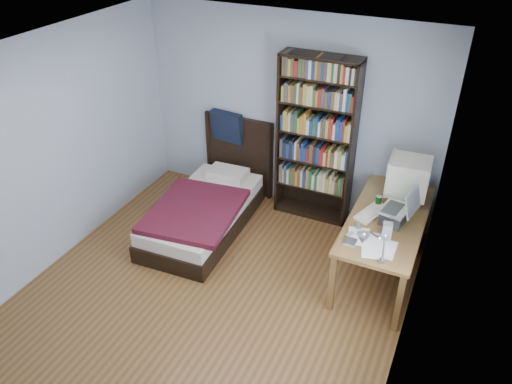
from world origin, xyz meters
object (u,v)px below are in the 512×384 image
(crt_monitor, at_px, (407,177))
(bookshelf, at_px, (316,141))
(desk, at_px, (393,219))
(keyboard, at_px, (372,213))
(speaker, at_px, (387,231))
(soda_can, at_px, (378,201))
(laptop, at_px, (396,213))
(desk_lamp, at_px, (367,241))
(bed, at_px, (207,207))

(crt_monitor, bearing_deg, bookshelf, 162.88)
(desk, xyz_separation_m, keyboard, (-0.17, -0.47, 0.33))
(speaker, relative_size, soda_can, 1.57)
(desk, relative_size, crt_monitor, 3.34)
(crt_monitor, relative_size, laptop, 1.22)
(keyboard, bearing_deg, soda_can, 101.94)
(crt_monitor, relative_size, soda_can, 4.26)
(speaker, bearing_deg, laptop, 76.42)
(speaker, bearing_deg, desk, 84.34)
(speaker, xyz_separation_m, bookshelf, (-1.14, 1.16, 0.23))
(desk_lamp, distance_m, speaker, 0.80)
(crt_monitor, xyz_separation_m, laptop, (0.00, -0.49, -0.17))
(laptop, relative_size, bed, 0.20)
(crt_monitor, bearing_deg, desk_lamp, -92.99)
(soda_can, xyz_separation_m, bed, (-2.03, -0.19, -0.53))
(desk_lamp, relative_size, keyboard, 1.31)
(desk, distance_m, bookshelf, 1.29)
(desk, bearing_deg, desk_lamp, -90.09)
(keyboard, xyz_separation_m, bookshelf, (-0.91, 0.79, 0.30))
(bookshelf, bearing_deg, crt_monitor, -17.12)
(keyboard, bearing_deg, desk, 89.54)
(keyboard, bearing_deg, laptop, 7.29)
(speaker, height_order, soda_can, speaker)
(crt_monitor, height_order, laptop, crt_monitor)
(keyboard, relative_size, bed, 0.21)
(laptop, xyz_separation_m, desk_lamp, (-0.08, -1.03, 0.34))
(laptop, bearing_deg, desk_lamp, -94.68)
(laptop, xyz_separation_m, bed, (-2.26, 0.05, -0.58))
(desk_lamp, xyz_separation_m, keyboard, (-0.17, 1.08, -0.44))
(laptop, bearing_deg, desk, 98.87)
(laptop, relative_size, soda_can, 3.49)
(keyboard, height_order, speaker, speaker)
(desk_lamp, xyz_separation_m, bookshelf, (-1.07, 1.87, -0.14))
(speaker, bearing_deg, desk_lamp, -104.93)
(crt_monitor, bearing_deg, keyboard, -119.52)
(desk_lamp, bearing_deg, soda_can, 96.44)
(desk, relative_size, bookshelf, 0.79)
(bed, bearing_deg, soda_can, 5.27)
(crt_monitor, distance_m, soda_can, 0.40)
(desk, bearing_deg, bookshelf, 163.43)
(soda_can, xyz_separation_m, bookshelf, (-0.93, 0.61, 0.26))
(laptop, height_order, bookshelf, bookshelf)
(keyboard, relative_size, speaker, 2.37)
(soda_can, height_order, bookshelf, bookshelf)
(keyboard, relative_size, bookshelf, 0.21)
(desk, distance_m, crt_monitor, 0.60)
(desk, relative_size, laptop, 4.08)
(speaker, height_order, bookshelf, bookshelf)
(bed, bearing_deg, bookshelf, 35.70)
(keyboard, bearing_deg, bookshelf, 158.29)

